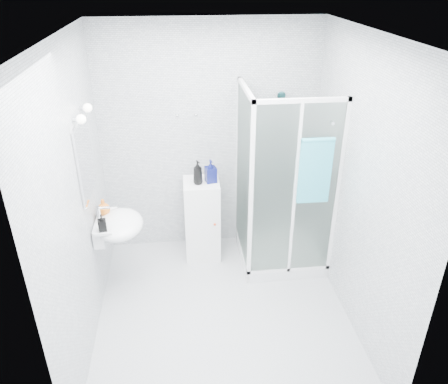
{
  "coord_description": "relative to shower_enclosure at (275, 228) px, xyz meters",
  "views": [
    {
      "loc": [
        -0.35,
        -3.24,
        3.04
      ],
      "look_at": [
        0.05,
        0.35,
        1.15
      ],
      "focal_mm": 35.0,
      "sensor_mm": 36.0,
      "label": 1
    }
  ],
  "objects": [
    {
      "name": "room",
      "position": [
        -0.67,
        -0.77,
        0.85
      ],
      "size": [
        2.4,
        2.6,
        2.6
      ],
      "color": "silver",
      "rests_on": "ground"
    },
    {
      "name": "shower_enclosure",
      "position": [
        0.0,
        0.0,
        0.0
      ],
      "size": [
        0.9,
        0.95,
        2.0
      ],
      "color": "white",
      "rests_on": "ground"
    },
    {
      "name": "wall_basin",
      "position": [
        -1.66,
        -0.32,
        0.35
      ],
      "size": [
        0.46,
        0.56,
        0.35
      ],
      "color": "white",
      "rests_on": "ground"
    },
    {
      "name": "mirror",
      "position": [
        -1.85,
        -0.32,
        1.05
      ],
      "size": [
        0.02,
        0.6,
        0.7
      ],
      "primitive_type": "cube",
      "color": "white",
      "rests_on": "room"
    },
    {
      "name": "vanity_lights",
      "position": [
        -1.8,
        -0.32,
        1.47
      ],
      "size": [
        0.1,
        0.4,
        0.08
      ],
      "color": "silver",
      "rests_on": "room"
    },
    {
      "name": "wall_hooks",
      "position": [
        -0.92,
        0.49,
        1.17
      ],
      "size": [
        0.23,
        0.06,
        0.03
      ],
      "color": "silver",
      "rests_on": "room"
    },
    {
      "name": "storage_cabinet",
      "position": [
        -0.8,
        0.24,
        0.03
      ],
      "size": [
        0.4,
        0.42,
        0.95
      ],
      "rotation": [
        0.0,
        0.0,
        -0.02
      ],
      "color": "white",
      "rests_on": "ground"
    },
    {
      "name": "hand_towel",
      "position": [
        0.25,
        -0.4,
        0.88
      ],
      "size": [
        0.31,
        0.05,
        0.66
      ],
      "color": "#32A5BC",
      "rests_on": "shower_enclosure"
    },
    {
      "name": "shampoo_bottle_a",
      "position": [
        -0.83,
        0.2,
        0.63
      ],
      "size": [
        0.13,
        0.13,
        0.26
      ],
      "primitive_type": "imported",
      "rotation": [
        0.0,
        0.0,
        0.37
      ],
      "color": "black",
      "rests_on": "storage_cabinet"
    },
    {
      "name": "shampoo_bottle_b",
      "position": [
        -0.69,
        0.23,
        0.63
      ],
      "size": [
        0.14,
        0.14,
        0.25
      ],
      "primitive_type": "imported",
      "rotation": [
        0.0,
        0.0,
        0.21
      ],
      "color": "#0D134F",
      "rests_on": "storage_cabinet"
    },
    {
      "name": "soap_dispenser_orange",
      "position": [
        -1.78,
        -0.21,
        0.5
      ],
      "size": [
        0.14,
        0.14,
        0.16
      ],
      "primitive_type": "imported",
      "rotation": [
        0.0,
        0.0,
        0.14
      ],
      "color": "orange",
      "rests_on": "wall_basin"
    },
    {
      "name": "soap_dispenser_black",
      "position": [
        -1.75,
        -0.51,
        0.5
      ],
      "size": [
        0.09,
        0.09,
        0.16
      ],
      "primitive_type": "imported",
      "rotation": [
        0.0,
        0.0,
        0.19
      ],
      "color": "black",
      "rests_on": "wall_basin"
    }
  ]
}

